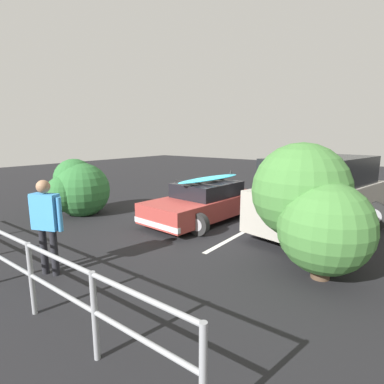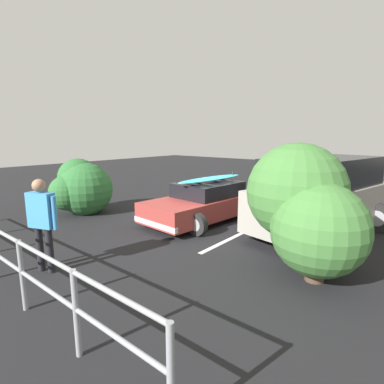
{
  "view_description": "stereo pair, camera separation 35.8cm",
  "coord_description": "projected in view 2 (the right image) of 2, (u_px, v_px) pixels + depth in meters",
  "views": [
    {
      "loc": [
        -4.66,
        7.32,
        2.53
      ],
      "look_at": [
        0.37,
        0.65,
        0.95
      ],
      "focal_mm": 28.0,
      "sensor_mm": 36.0,
      "label": 1
    },
    {
      "loc": [
        -4.94,
        7.1,
        2.53
      ],
      "look_at": [
        0.37,
        0.65,
        0.95
      ],
      "focal_mm": 28.0,
      "sensor_mm": 36.0,
      "label": 2
    }
  ],
  "objects": [
    {
      "name": "sedan_car",
      "position": [
        206.0,
        202.0,
        9.06
      ],
      "size": [
        2.45,
        4.08,
        1.42
      ],
      "color": "#9E3833",
      "rests_on": "ground"
    },
    {
      "name": "parking_stripe",
      "position": [
        249.0,
        230.0,
        8.17
      ],
      "size": [
        0.12,
        4.4,
        0.0
      ],
      "primitive_type": "cube",
      "rotation": [
        0.0,
        0.0,
        1.57
      ],
      "color": "silver",
      "rests_on": "ground"
    },
    {
      "name": "ground_plane",
      "position": [
        215.0,
        222.0,
        8.94
      ],
      "size": [
        44.0,
        44.0,
        0.02
      ],
      "primitive_type": "cube",
      "color": "black",
      "rests_on": "ground"
    },
    {
      "name": "bush_near_right",
      "position": [
        309.0,
        211.0,
        5.46
      ],
      "size": [
        2.36,
        2.21,
        2.41
      ],
      "color": "#4C3828",
      "rests_on": "ground"
    },
    {
      "name": "suv_car",
      "position": [
        321.0,
        195.0,
        7.73
      ],
      "size": [
        3.08,
        4.66,
        1.98
      ],
      "color": "#9E998E",
      "rests_on": "ground"
    },
    {
      "name": "bush_near_left",
      "position": [
        82.0,
        188.0,
        9.81
      ],
      "size": [
        1.81,
        2.01,
        1.88
      ],
      "color": "#4C3828",
      "rests_on": "ground"
    },
    {
      "name": "person_bystander",
      "position": [
        42.0,
        217.0,
        5.47
      ],
      "size": [
        0.65,
        0.36,
        1.77
      ],
      "color": "black",
      "rests_on": "ground"
    }
  ]
}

